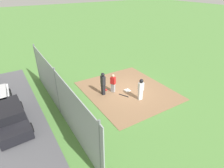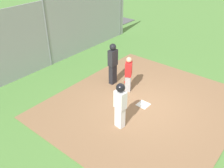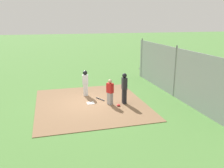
# 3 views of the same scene
# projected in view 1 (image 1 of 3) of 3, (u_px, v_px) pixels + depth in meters

# --- Properties ---
(ground_plane) EXTENTS (140.00, 140.00, 0.00)m
(ground_plane) POSITION_uv_depth(u_px,v_px,m) (127.00, 91.00, 15.40)
(ground_plane) COLOR #51843D
(dirt_infield) EXTENTS (7.20, 6.40, 0.03)m
(dirt_infield) POSITION_uv_depth(u_px,v_px,m) (127.00, 91.00, 15.40)
(dirt_infield) COLOR #896647
(dirt_infield) RESTS_ON ground_plane
(home_plate) EXTENTS (0.45, 0.45, 0.02)m
(home_plate) POSITION_uv_depth(u_px,v_px,m) (127.00, 90.00, 15.39)
(home_plate) COLOR white
(home_plate) RESTS_ON dirt_infield
(catcher) EXTENTS (0.46, 0.41, 1.53)m
(catcher) POSITION_uv_depth(u_px,v_px,m) (113.00, 83.00, 14.86)
(catcher) COLOR #9E9EA3
(catcher) RESTS_ON dirt_infield
(umpire) EXTENTS (0.39, 0.28, 1.86)m
(umpire) POSITION_uv_depth(u_px,v_px,m) (103.00, 83.00, 14.40)
(umpire) COLOR black
(umpire) RESTS_ON dirt_infield
(runner) EXTENTS (0.31, 0.41, 1.70)m
(runner) POSITION_uv_depth(u_px,v_px,m) (141.00, 88.00, 13.78)
(runner) COLOR silver
(runner) RESTS_ON dirt_infield
(baseball_bat) EXTENTS (0.74, 0.41, 0.06)m
(baseball_bat) POSITION_uv_depth(u_px,v_px,m) (124.00, 95.00, 14.66)
(baseball_bat) COLOR black
(baseball_bat) RESTS_ON dirt_infield
(catcher_mask) EXTENTS (0.24, 0.20, 0.12)m
(catcher_mask) POSITION_uv_depth(u_px,v_px,m) (106.00, 90.00, 15.36)
(catcher_mask) COLOR red
(catcher_mask) RESTS_ON dirt_infield
(backstop_fence) EXTENTS (12.00, 0.10, 3.35)m
(backstop_fence) POSITION_uv_depth(u_px,v_px,m) (58.00, 93.00, 12.06)
(backstop_fence) COLOR #93999E
(backstop_fence) RESTS_ON ground_plane
(parking_lot) EXTENTS (18.00, 5.20, 0.04)m
(parking_lot) POSITION_uv_depth(u_px,v_px,m) (1.00, 132.00, 11.12)
(parking_lot) COLOR #515156
(parking_lot) RESTS_ON ground_plane
(parked_car_dark) EXTENTS (4.28, 2.04, 1.28)m
(parked_car_dark) POSITION_uv_depth(u_px,v_px,m) (10.00, 117.00, 11.47)
(parked_car_dark) COLOR black
(parked_car_dark) RESTS_ON parking_lot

